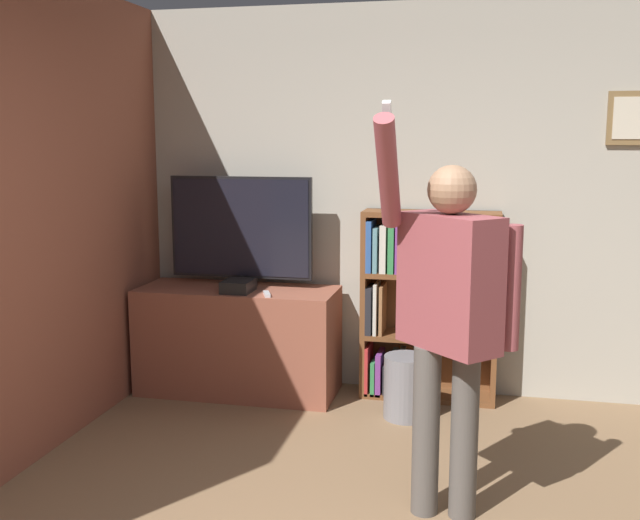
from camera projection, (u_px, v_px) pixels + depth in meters
The scene contains 9 objects.
wall_back at pixel (442, 202), 5.18m from camera, with size 6.21×0.09×2.70m.
wall_side_brick at pixel (52, 215), 4.30m from camera, with size 0.06×4.32×2.70m.
tv_ledge at pixel (238, 340), 5.29m from camera, with size 1.39×0.55×0.75m.
television at pixel (241, 230), 5.26m from camera, with size 1.02×0.22×0.78m.
game_console at pixel (238, 286), 5.10m from camera, with size 0.19×0.23×0.08m.
remote_loose at pixel (267, 294), 4.99m from camera, with size 0.09×0.14×0.02m.
bookshelf at pixel (415, 307), 5.15m from camera, with size 0.92×0.28×1.30m.
person at pixel (448, 307), 3.44m from camera, with size 0.64×0.57×1.95m.
waste_bin at pixel (406, 387), 4.82m from camera, with size 0.29×0.29×0.41m.
Camera 1 is at (0.31, -2.48, 1.79)m, focal length 42.00 mm.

